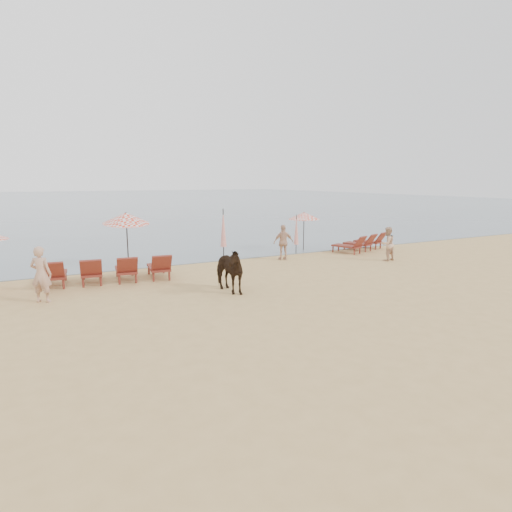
{
  "coord_description": "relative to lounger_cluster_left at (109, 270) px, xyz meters",
  "views": [
    {
      "loc": [
        -6.96,
        -8.29,
        3.78
      ],
      "look_at": [
        0.0,
        5.0,
        1.1
      ],
      "focal_mm": 30.0,
      "sensor_mm": 36.0,
      "label": 1
    }
  ],
  "objects": [
    {
      "name": "ground",
      "position": [
        4.6,
        -7.99,
        -0.49
      ],
      "size": [
        120.0,
        120.0,
        0.0
      ],
      "primitive_type": "plane",
      "color": "tan",
      "rests_on": "ground"
    },
    {
      "name": "sea",
      "position": [
        4.6,
        72.01,
        -0.49
      ],
      "size": [
        160.0,
        140.0,
        0.06
      ],
      "primitive_type": "cube",
      "color": "#51606B",
      "rests_on": "ground"
    },
    {
      "name": "lounger_cluster_left",
      "position": [
        0.0,
        0.0,
        0.0
      ],
      "size": [
        4.61,
        2.38,
        0.7
      ],
      "rotation": [
        0.0,
        0.0,
        -0.12
      ],
      "color": "maroon",
      "rests_on": "ground"
    },
    {
      "name": "lounger_cluster_right",
      "position": [
        13.24,
        1.26,
        -0.04
      ],
      "size": [
        3.36,
        2.63,
        0.65
      ],
      "rotation": [
        0.0,
        0.0,
        0.34
      ],
      "color": "maroon",
      "rests_on": "ground"
    },
    {
      "name": "umbrella_open_left_b",
      "position": [
        1.21,
        2.6,
        1.67
      ],
      "size": [
        1.95,
        1.99,
        2.49
      ],
      "rotation": [
        0.0,
        0.0,
        -0.12
      ],
      "color": "black",
      "rests_on": "ground"
    },
    {
      "name": "umbrella_open_right",
      "position": [
        10.61,
        2.91,
        1.39
      ],
      "size": [
        1.7,
        1.7,
        2.08
      ],
      "rotation": [
        0.0,
        0.0,
        0.42
      ],
      "color": "black",
      "rests_on": "ground"
    },
    {
      "name": "umbrella_closed_left",
      "position": [
        5.73,
        2.56,
        1.01
      ],
      "size": [
        0.3,
        0.3,
        2.43
      ],
      "rotation": [
        0.0,
        0.0,
        0.16
      ],
      "color": "black",
      "rests_on": "ground"
    },
    {
      "name": "umbrella_closed_right",
      "position": [
        9.57,
        2.05,
        0.77
      ],
      "size": [
        0.25,
        0.25,
        2.05
      ],
      "rotation": [
        0.0,
        0.0,
        -0.4
      ],
      "color": "black",
      "rests_on": "ground"
    },
    {
      "name": "cow",
      "position": [
        3.32,
        -3.27,
        0.29
      ],
      "size": [
        1.06,
        1.94,
        1.56
      ],
      "primitive_type": "imported",
      "rotation": [
        0.0,
        0.0,
        0.12
      ],
      "color": "black",
      "rests_on": "ground"
    },
    {
      "name": "beachgoer_left",
      "position": [
        -2.27,
        -1.71,
        0.4
      ],
      "size": [
        0.77,
        0.69,
        1.78
      ],
      "primitive_type": "imported",
      "rotation": [
        0.0,
        0.0,
        2.62
      ],
      "color": "tan",
      "rests_on": "ground"
    },
    {
      "name": "beachgoer_right_a",
      "position": [
        12.39,
        -1.49,
        0.31
      ],
      "size": [
        0.82,
        0.66,
        1.6
      ],
      "primitive_type": "imported",
      "rotation": [
        0.0,
        0.0,
        3.22
      ],
      "color": "tan",
      "rests_on": "ground"
    },
    {
      "name": "beachgoer_right_b",
      "position": [
        8.15,
        0.98,
        0.35
      ],
      "size": [
        1.05,
        0.59,
        1.68
      ],
      "primitive_type": "imported",
      "rotation": [
        0.0,
        0.0,
        2.95
      ],
      "color": "tan",
      "rests_on": "ground"
    }
  ]
}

